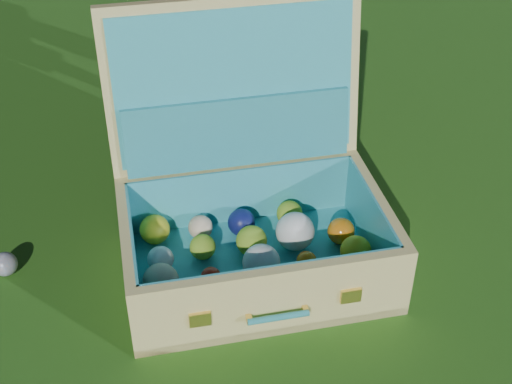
% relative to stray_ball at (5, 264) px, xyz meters
% --- Properties ---
extents(ground, '(60.00, 60.00, 0.00)m').
position_rel_stray_ball_xyz_m(ground, '(0.44, -0.09, -0.03)').
color(ground, '#215114').
rests_on(ground, ground).
extents(stray_ball, '(0.06, 0.06, 0.06)m').
position_rel_stray_ball_xyz_m(stray_ball, '(0.00, 0.00, 0.00)').
color(stray_ball, teal).
rests_on(stray_ball, ground).
extents(suitcase, '(0.74, 0.65, 0.61)m').
position_rel_stray_ball_xyz_m(suitcase, '(0.61, 0.08, 0.14)').
color(suitcase, '#DAC675').
rests_on(suitcase, ground).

